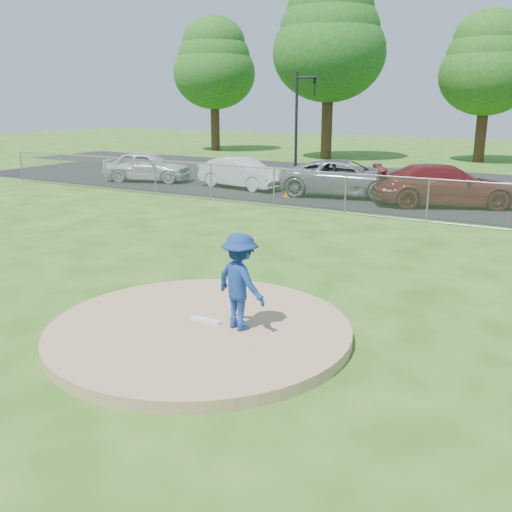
{
  "coord_description": "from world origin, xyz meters",
  "views": [
    {
      "loc": [
        5.63,
        -7.68,
        4.05
      ],
      "look_at": [
        0.0,
        2.0,
        1.0
      ],
      "focal_mm": 40.0,
      "sensor_mm": 36.0,
      "label": 1
    }
  ],
  "objects_px": {
    "tree_center": "(488,63)",
    "traffic_signal_left": "(300,114)",
    "parked_car_white": "(241,173)",
    "tree_left": "(330,38)",
    "tree_far_left": "(214,63)",
    "traffic_cone": "(287,190)",
    "parked_car_darkred": "(446,185)",
    "pitcher": "(240,282)",
    "parked_car_gray": "(346,178)",
    "parked_car_silver": "(147,166)"
  },
  "relations": [
    {
      "from": "parked_car_silver",
      "to": "tree_center",
      "type": "bearing_deg",
      "value": -52.76
    },
    {
      "from": "traffic_signal_left",
      "to": "parked_car_darkred",
      "type": "relative_size",
      "value": 1.0
    },
    {
      "from": "tree_far_left",
      "to": "parked_car_white",
      "type": "xyz_separation_m",
      "value": [
        13.3,
        -17.42,
        -6.33
      ]
    },
    {
      "from": "tree_center",
      "to": "traffic_signal_left",
      "type": "bearing_deg",
      "value": -122.9
    },
    {
      "from": "tree_center",
      "to": "parked_car_silver",
      "type": "height_order",
      "value": "tree_center"
    },
    {
      "from": "parked_car_gray",
      "to": "parked_car_darkred",
      "type": "xyz_separation_m",
      "value": [
        4.33,
        -0.3,
        0.03
      ]
    },
    {
      "from": "tree_far_left",
      "to": "tree_center",
      "type": "height_order",
      "value": "tree_far_left"
    },
    {
      "from": "pitcher",
      "to": "traffic_cone",
      "type": "relative_size",
      "value": 2.86
    },
    {
      "from": "tree_left",
      "to": "tree_center",
      "type": "xyz_separation_m",
      "value": [
        10.0,
        3.0,
        -1.77
      ]
    },
    {
      "from": "traffic_cone",
      "to": "parked_car_white",
      "type": "xyz_separation_m",
      "value": [
        -3.09,
        1.21,
        0.43
      ]
    },
    {
      "from": "tree_center",
      "to": "traffic_cone",
      "type": "height_order",
      "value": "tree_center"
    },
    {
      "from": "traffic_cone",
      "to": "parked_car_gray",
      "type": "bearing_deg",
      "value": 35.4
    },
    {
      "from": "tree_center",
      "to": "parked_car_white",
      "type": "relative_size",
      "value": 2.24
    },
    {
      "from": "tree_far_left",
      "to": "pitcher",
      "type": "bearing_deg",
      "value": -55.27
    },
    {
      "from": "traffic_signal_left",
      "to": "pitcher",
      "type": "relative_size",
      "value": 3.29
    },
    {
      "from": "parked_car_white",
      "to": "parked_car_darkred",
      "type": "distance_m",
      "value": 9.52
    },
    {
      "from": "tree_center",
      "to": "parked_car_darkred",
      "type": "height_order",
      "value": "tree_center"
    },
    {
      "from": "traffic_signal_left",
      "to": "parked_car_gray",
      "type": "bearing_deg",
      "value": -49.53
    },
    {
      "from": "tree_center",
      "to": "traffic_signal_left",
      "type": "relative_size",
      "value": 1.76
    },
    {
      "from": "traffic_cone",
      "to": "parked_car_gray",
      "type": "distance_m",
      "value": 2.61
    },
    {
      "from": "parked_car_silver",
      "to": "parked_car_white",
      "type": "height_order",
      "value": "parked_car_silver"
    },
    {
      "from": "parked_car_white",
      "to": "traffic_signal_left",
      "type": "bearing_deg",
      "value": 9.08
    },
    {
      "from": "tree_center",
      "to": "traffic_signal_left",
      "type": "xyz_separation_m",
      "value": [
        -7.76,
        -12.0,
        -3.11
      ]
    },
    {
      "from": "parked_car_silver",
      "to": "parked_car_white",
      "type": "distance_m",
      "value": 5.48
    },
    {
      "from": "tree_far_left",
      "to": "traffic_signal_left",
      "type": "height_order",
      "value": "tree_far_left"
    },
    {
      "from": "traffic_signal_left",
      "to": "parked_car_gray",
      "type": "distance_m",
      "value": 8.47
    },
    {
      "from": "tree_left",
      "to": "traffic_signal_left",
      "type": "relative_size",
      "value": 2.24
    },
    {
      "from": "tree_left",
      "to": "parked_car_darkred",
      "type": "distance_m",
      "value": 20.81
    },
    {
      "from": "parked_car_gray",
      "to": "parked_car_darkred",
      "type": "relative_size",
      "value": 1.0
    },
    {
      "from": "traffic_cone",
      "to": "parked_car_white",
      "type": "relative_size",
      "value": 0.14
    },
    {
      "from": "traffic_signal_left",
      "to": "parked_car_darkred",
      "type": "height_order",
      "value": "traffic_signal_left"
    },
    {
      "from": "tree_left",
      "to": "tree_center",
      "type": "relative_size",
      "value": 1.27
    },
    {
      "from": "traffic_cone",
      "to": "tree_far_left",
      "type": "bearing_deg",
      "value": 131.34
    },
    {
      "from": "parked_car_silver",
      "to": "parked_car_white",
      "type": "relative_size",
      "value": 1.03
    },
    {
      "from": "pitcher",
      "to": "parked_car_white",
      "type": "relative_size",
      "value": 0.39
    },
    {
      "from": "traffic_signal_left",
      "to": "parked_car_silver",
      "type": "xyz_separation_m",
      "value": [
        -5.4,
        -6.86,
        -2.58
      ]
    },
    {
      "from": "tree_center",
      "to": "tree_left",
      "type": "bearing_deg",
      "value": -163.3
    },
    {
      "from": "tree_left",
      "to": "traffic_cone",
      "type": "relative_size",
      "value": 21.04
    },
    {
      "from": "tree_far_left",
      "to": "tree_center",
      "type": "bearing_deg",
      "value": 2.73
    },
    {
      "from": "tree_left",
      "to": "traffic_cone",
      "type": "height_order",
      "value": "tree_left"
    },
    {
      "from": "tree_left",
      "to": "parked_car_gray",
      "type": "xyz_separation_m",
      "value": [
        7.48,
        -15.14,
        -7.45
      ]
    },
    {
      "from": "pitcher",
      "to": "tree_center",
      "type": "bearing_deg",
      "value": -69.47
    },
    {
      "from": "traffic_cone",
      "to": "parked_car_white",
      "type": "height_order",
      "value": "parked_car_white"
    },
    {
      "from": "parked_car_silver",
      "to": "parked_car_darkred",
      "type": "distance_m",
      "value": 14.98
    },
    {
      "from": "tree_far_left",
      "to": "parked_car_white",
      "type": "distance_m",
      "value": 22.81
    },
    {
      "from": "traffic_cone",
      "to": "parked_car_silver",
      "type": "distance_m",
      "value": 8.6
    },
    {
      "from": "traffic_signal_left",
      "to": "parked_car_darkred",
      "type": "xyz_separation_m",
      "value": [
        9.57,
        -6.44,
        -2.54
      ]
    },
    {
      "from": "traffic_signal_left",
      "to": "parked_car_darkred",
      "type": "bearing_deg",
      "value": -33.92
    },
    {
      "from": "traffic_signal_left",
      "to": "parked_car_silver",
      "type": "bearing_deg",
      "value": -128.21
    },
    {
      "from": "tree_center",
      "to": "traffic_cone",
      "type": "bearing_deg",
      "value": -103.23
    }
  ]
}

